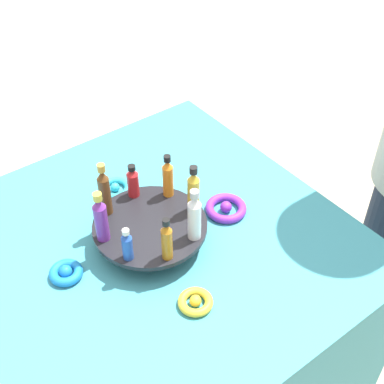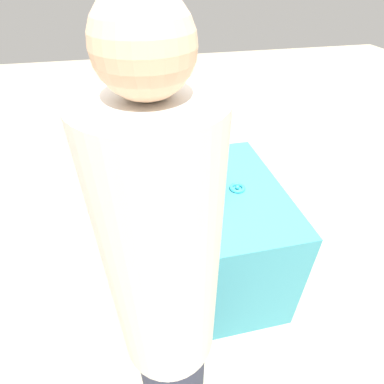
{
  "view_description": "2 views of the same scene",
  "coord_description": "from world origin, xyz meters",
  "px_view_note": "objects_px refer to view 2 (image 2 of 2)",
  "views": [
    {
      "loc": [
        0.8,
        -0.48,
        1.71
      ],
      "look_at": [
        0.04,
        0.1,
        0.86
      ],
      "focal_mm": 50.0,
      "sensor_mm": 36.0,
      "label": 1
    },
    {
      "loc": [
        0.31,
        1.26,
        1.73
      ],
      "look_at": [
        0.07,
        0.21,
        0.89
      ],
      "focal_mm": 28.0,
      "sensor_mm": 36.0,
      "label": 2
    }
  ],
  "objects_px": {
    "ribbon_bow_blue": "(194,167)",
    "ribbon_bow_purple": "(202,217)",
    "bottle_blue": "(182,167)",
    "bottle_amber": "(175,173)",
    "bottle_gold": "(197,185)",
    "ribbon_bow_teal": "(237,188)",
    "display_stand": "(197,185)",
    "bottle_purple": "(198,160)",
    "bottle_brown": "(213,163)",
    "ribbon_bow_gold": "(156,192)",
    "bottle_clear": "(181,181)",
    "person_figure": "(168,312)",
    "bottle_orange": "(214,182)",
    "bottle_red": "(219,175)"
  },
  "relations": [
    {
      "from": "ribbon_bow_teal",
      "to": "bottle_brown",
      "type": "bearing_deg",
      "value": -36.38
    },
    {
      "from": "bottle_gold",
      "to": "bottle_orange",
      "type": "height_order",
      "value": "bottle_gold"
    },
    {
      "from": "bottle_purple",
      "to": "ribbon_bow_blue",
      "type": "distance_m",
      "value": 0.16
    },
    {
      "from": "bottle_clear",
      "to": "bottle_purple",
      "type": "height_order",
      "value": "bottle_clear"
    },
    {
      "from": "bottle_clear",
      "to": "bottle_blue",
      "type": "bearing_deg",
      "value": -103.4
    },
    {
      "from": "bottle_brown",
      "to": "ribbon_bow_purple",
      "type": "relative_size",
      "value": 1.37
    },
    {
      "from": "bottle_blue",
      "to": "bottle_red",
      "type": "bearing_deg",
      "value": 144.1
    },
    {
      "from": "bottle_amber",
      "to": "bottle_clear",
      "type": "xyz_separation_m",
      "value": [
        -0.01,
        0.09,
        0.01
      ]
    },
    {
      "from": "bottle_brown",
      "to": "ribbon_bow_teal",
      "type": "xyz_separation_m",
      "value": [
        -0.12,
        0.09,
        -0.12
      ]
    },
    {
      "from": "bottle_brown",
      "to": "bottle_clear",
      "type": "bearing_deg",
      "value": 31.6
    },
    {
      "from": "ribbon_bow_purple",
      "to": "bottle_red",
      "type": "bearing_deg",
      "value": -126.21
    },
    {
      "from": "bottle_gold",
      "to": "ribbon_bow_purple",
      "type": "relative_size",
      "value": 1.27
    },
    {
      "from": "bottle_orange",
      "to": "ribbon_bow_purple",
      "type": "xyz_separation_m",
      "value": [
        0.09,
        0.12,
        -0.11
      ]
    },
    {
      "from": "bottle_clear",
      "to": "ribbon_bow_gold",
      "type": "xyz_separation_m",
      "value": [
        0.12,
        -0.09,
        -0.12
      ]
    },
    {
      "from": "bottle_clear",
      "to": "ribbon_bow_gold",
      "type": "distance_m",
      "value": 0.19
    },
    {
      "from": "bottle_purple",
      "to": "ribbon_bow_purple",
      "type": "xyz_separation_m",
      "value": [
        0.06,
        0.33,
        -0.12
      ]
    },
    {
      "from": "bottle_brown",
      "to": "ribbon_bow_gold",
      "type": "xyz_separation_m",
      "value": [
        0.32,
        0.03,
        -0.12
      ]
    },
    {
      "from": "ribbon_bow_gold",
      "to": "bottle_purple",
      "type": "bearing_deg",
      "value": -161.18
    },
    {
      "from": "display_stand",
      "to": "bottle_gold",
      "type": "height_order",
      "value": "bottle_gold"
    },
    {
      "from": "bottle_amber",
      "to": "ribbon_bow_blue",
      "type": "xyz_separation_m",
      "value": [
        -0.14,
        -0.19,
        -0.11
      ]
    },
    {
      "from": "bottle_orange",
      "to": "person_figure",
      "type": "relative_size",
      "value": 0.07
    },
    {
      "from": "bottle_blue",
      "to": "bottle_brown",
      "type": "relative_size",
      "value": 0.59
    },
    {
      "from": "bottle_blue",
      "to": "ribbon_bow_teal",
      "type": "xyz_separation_m",
      "value": [
        -0.28,
        0.13,
        -0.1
      ]
    },
    {
      "from": "bottle_blue",
      "to": "bottle_brown",
      "type": "height_order",
      "value": "bottle_brown"
    },
    {
      "from": "bottle_purple",
      "to": "ribbon_bow_gold",
      "type": "height_order",
      "value": "bottle_purple"
    },
    {
      "from": "display_stand",
      "to": "bottle_purple",
      "type": "relative_size",
      "value": 2.01
    },
    {
      "from": "bottle_red",
      "to": "bottle_purple",
      "type": "height_order",
      "value": "bottle_purple"
    },
    {
      "from": "bottle_purple",
      "to": "ribbon_bow_purple",
      "type": "bearing_deg",
      "value": 80.53
    },
    {
      "from": "bottle_gold",
      "to": "bottle_orange",
      "type": "xyz_separation_m",
      "value": [
        -0.09,
        -0.01,
        -0.01
      ]
    },
    {
      "from": "bottle_gold",
      "to": "ribbon_bow_teal",
      "type": "relative_size",
      "value": 1.59
    },
    {
      "from": "bottle_blue",
      "to": "ribbon_bow_teal",
      "type": "height_order",
      "value": "bottle_blue"
    },
    {
      "from": "bottle_red",
      "to": "bottle_gold",
      "type": "bearing_deg",
      "value": 31.6
    },
    {
      "from": "ribbon_bow_gold",
      "to": "person_figure",
      "type": "bearing_deg",
      "value": 86.29
    },
    {
      "from": "bottle_purple",
      "to": "ribbon_bow_blue",
      "type": "xyz_separation_m",
      "value": [
        -0.0,
        -0.11,
        -0.12
      ]
    },
    {
      "from": "bottle_clear",
      "to": "bottle_gold",
      "type": "relative_size",
      "value": 1.03
    },
    {
      "from": "ribbon_bow_gold",
      "to": "person_figure",
      "type": "distance_m",
      "value": 0.8
    },
    {
      "from": "ribbon_bow_blue",
      "to": "ribbon_bow_teal",
      "type": "bearing_deg",
      "value": 127.59
    },
    {
      "from": "display_stand",
      "to": "bottle_red",
      "type": "bearing_deg",
      "value": 166.6
    },
    {
      "from": "bottle_brown",
      "to": "bottle_amber",
      "type": "bearing_deg",
      "value": 9.1
    },
    {
      "from": "ribbon_bow_blue",
      "to": "bottle_gold",
      "type": "bearing_deg",
      "value": 80.53
    },
    {
      "from": "bottle_brown",
      "to": "person_figure",
      "type": "bearing_deg",
      "value": 65.51
    },
    {
      "from": "ribbon_bow_blue",
      "to": "ribbon_bow_gold",
      "type": "bearing_deg",
      "value": 37.59
    },
    {
      "from": "bottle_blue",
      "to": "bottle_amber",
      "type": "relative_size",
      "value": 0.75
    },
    {
      "from": "ribbon_bow_blue",
      "to": "ribbon_bow_purple",
      "type": "bearing_deg",
      "value": 82.59
    },
    {
      "from": "bottle_clear",
      "to": "person_figure",
      "type": "bearing_deg",
      "value": 76.01
    },
    {
      "from": "bottle_amber",
      "to": "ribbon_bow_gold",
      "type": "xyz_separation_m",
      "value": [
        0.11,
        -0.0,
        -0.11
      ]
    },
    {
      "from": "bottle_red",
      "to": "ribbon_bow_purple",
      "type": "height_order",
      "value": "bottle_red"
    },
    {
      "from": "ribbon_bow_blue",
      "to": "ribbon_bow_purple",
      "type": "xyz_separation_m",
      "value": [
        0.06,
        0.44,
        -0.0
      ]
    },
    {
      "from": "bottle_brown",
      "to": "ribbon_bow_gold",
      "type": "distance_m",
      "value": 0.34
    },
    {
      "from": "display_stand",
      "to": "bottle_purple",
      "type": "bearing_deg",
      "value": -103.4
    }
  ]
}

